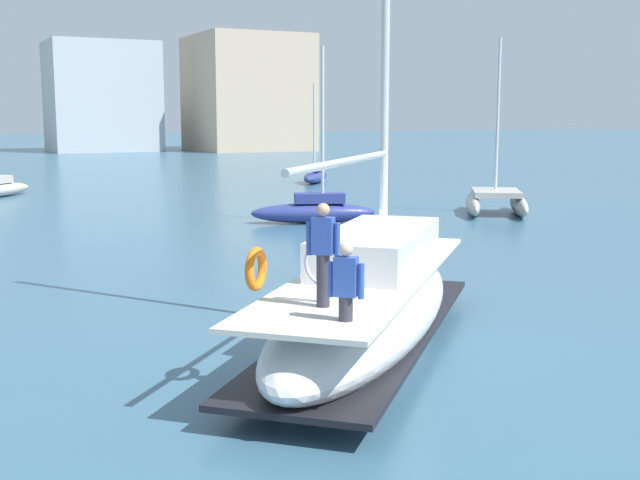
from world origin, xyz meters
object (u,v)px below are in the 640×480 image
Objects in this scene: moored_sloop_near at (315,175)px; moored_catamaran at (496,200)px; main_sailboat at (369,301)px; moored_sloop_far at (0,187)px; moored_cutter_left at (314,210)px.

moored_catamaran is (-0.39, -18.93, 0.09)m from moored_sloop_near.
main_sailboat is at bearing -134.70° from moored_catamaran.
main_sailboat is 2.12× the size of moored_sloop_near.
moored_sloop_far is 1.04× the size of moored_catamaran.
main_sailboat reaches higher than moored_cutter_left.
main_sailboat is 1.76× the size of moored_catamaran.
moored_sloop_far is at bearing 95.70° from main_sailboat.
moored_sloop_far is at bearing 120.98° from moored_cutter_left.
main_sailboat is 1.92× the size of moored_cutter_left.
moored_sloop_near is 0.80× the size of moored_sloop_far.
main_sailboat is 34.18m from moored_sloop_far.
moored_sloop_near is 0.83× the size of moored_catamaran.
moored_catamaran is 1.09× the size of moored_cutter_left.
moored_cutter_left is (7.03, 16.65, -0.37)m from main_sailboat.
main_sailboat is at bearing -114.72° from moored_sloop_near.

